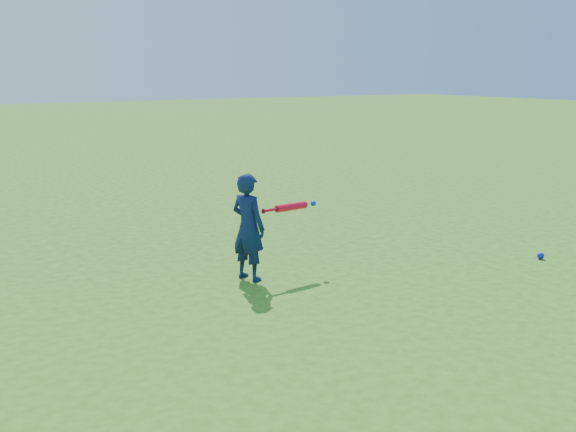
# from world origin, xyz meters

# --- Properties ---
(ground) EXTENTS (80.00, 80.00, 0.00)m
(ground) POSITION_xyz_m (0.00, 0.00, 0.00)
(ground) COLOR #306C19
(ground) RESTS_ON ground
(child) EXTENTS (0.38, 0.46, 1.09)m
(child) POSITION_xyz_m (-0.52, -0.01, 0.55)
(child) COLOR #0E1A45
(child) RESTS_ON ground
(ground_ball_blue) EXTENTS (0.08, 0.08, 0.08)m
(ground_ball_blue) POSITION_xyz_m (2.63, -1.13, 0.04)
(ground_ball_blue) COLOR #0B1BC4
(ground_ball_blue) RESTS_ON ground
(bat_swing) EXTENTS (0.69, 0.11, 0.08)m
(bat_swing) POSITION_xyz_m (0.02, -0.01, 0.70)
(bat_swing) COLOR red
(bat_swing) RESTS_ON ground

